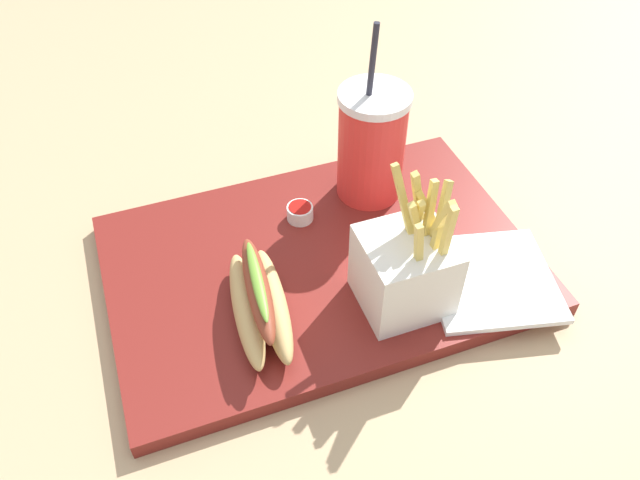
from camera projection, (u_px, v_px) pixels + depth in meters
ground_plane at (320, 275)px, 0.76m from camera, size 2.40×2.40×0.02m
food_tray at (320, 264)px, 0.74m from camera, size 0.49×0.32×0.02m
soda_cup at (372, 144)px, 0.77m from camera, size 0.09×0.09×0.23m
fries_basket at (405, 269)px, 0.66m from camera, size 0.10×0.09×0.17m
hot_dog_1 at (260, 302)px, 0.66m from camera, size 0.07×0.16×0.06m
ketchup_cup_1 at (299, 212)px, 0.77m from camera, size 0.03×0.03×0.02m
napkin_stack at (491, 279)px, 0.71m from camera, size 0.17×0.17×0.01m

